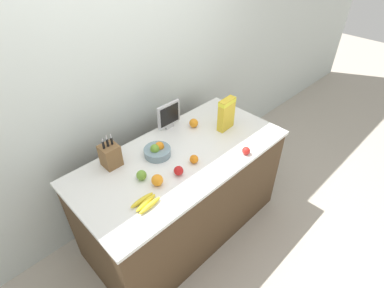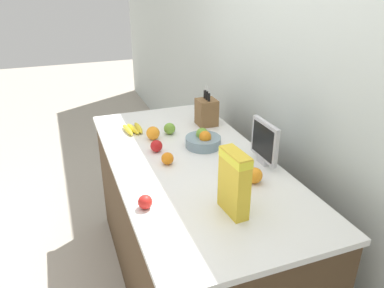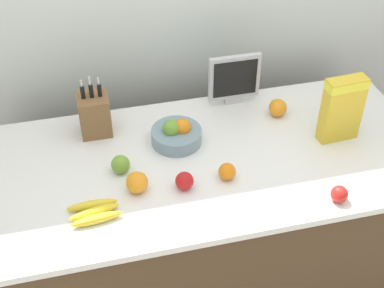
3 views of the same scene
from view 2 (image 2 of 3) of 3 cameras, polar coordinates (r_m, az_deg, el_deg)
name	(u,v)px [view 2 (image 2 of 3)]	position (r m, az deg, el deg)	size (l,w,h in m)	color
ground_plane	(191,282)	(2.66, -0.15, -20.22)	(14.00, 14.00, 0.00)	#B2A899
wall_back	(296,83)	(2.27, 15.56, 8.99)	(9.00, 0.06, 2.60)	silver
counter	(191,226)	(2.36, -0.17, -12.35)	(1.80, 0.87, 0.91)	#4C3823
knife_block	(207,112)	(2.58, 2.23, 4.90)	(0.13, 0.13, 0.28)	brown
small_monitor	(264,142)	(2.06, 10.98, 0.32)	(0.24, 0.03, 0.25)	#B7B7BC
cereal_box	(234,180)	(1.61, 6.35, -5.53)	(0.18, 0.08, 0.29)	gold
fruit_bowl	(203,140)	(2.26, 1.72, 0.56)	(0.22, 0.22, 0.11)	gray
banana_bunch	(133,129)	(2.52, -8.97, 2.30)	(0.20, 0.12, 0.04)	yellow
apple_middle	(170,128)	(2.45, -3.34, 2.38)	(0.08, 0.08, 0.08)	#6B9E33
apple_by_knife_block	(156,146)	(2.21, -5.44, -0.30)	(0.07, 0.07, 0.07)	red
apple_rightmost	(145,202)	(1.71, -7.15, -8.75)	(0.07, 0.07, 0.07)	red
orange_by_cereal	(167,159)	(2.06, -3.76, -2.22)	(0.07, 0.07, 0.07)	orange
orange_front_right	(153,133)	(2.37, -5.97, 1.67)	(0.09, 0.09, 0.09)	orange
orange_mid_left	(254,175)	(1.91, 9.49, -4.75)	(0.08, 0.08, 0.08)	orange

